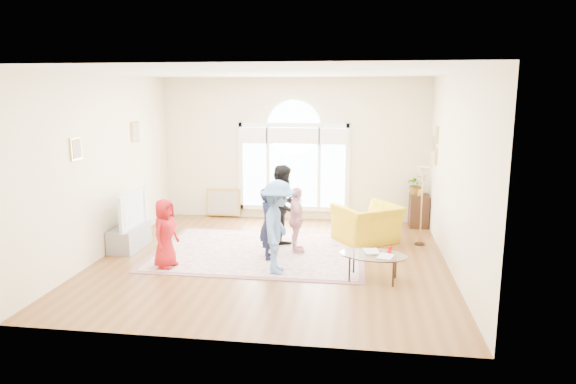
# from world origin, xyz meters

# --- Properties ---
(ground) EXTENTS (6.00, 6.00, 0.00)m
(ground) POSITION_xyz_m (0.00, 0.00, 0.00)
(ground) COLOR brown
(ground) RESTS_ON ground
(room_shell) EXTENTS (6.00, 6.00, 6.00)m
(room_shell) POSITION_xyz_m (0.01, 2.83, 1.57)
(room_shell) COLOR beige
(room_shell) RESTS_ON ground
(area_rug) EXTENTS (3.60, 2.60, 0.02)m
(area_rug) POSITION_xyz_m (-0.29, 0.40, 0.01)
(area_rug) COLOR beige
(area_rug) RESTS_ON ground
(rug_border) EXTENTS (3.80, 2.80, 0.01)m
(rug_border) POSITION_xyz_m (-0.29, 0.40, 0.01)
(rug_border) COLOR #8A5861
(rug_border) RESTS_ON ground
(tv_console) EXTENTS (0.45, 1.00, 0.42)m
(tv_console) POSITION_xyz_m (-2.75, 0.30, 0.21)
(tv_console) COLOR gray
(tv_console) RESTS_ON ground
(television) EXTENTS (0.17, 1.14, 0.66)m
(television) POSITION_xyz_m (-2.74, 0.30, 0.75)
(television) COLOR black
(television) RESTS_ON tv_console
(coffee_table) EXTENTS (1.13, 0.82, 0.54)m
(coffee_table) POSITION_xyz_m (1.73, -0.75, 0.40)
(coffee_table) COLOR silver
(coffee_table) RESTS_ON ground
(armchair) EXTENTS (1.49, 1.45, 0.73)m
(armchair) POSITION_xyz_m (1.66, 1.33, 0.37)
(armchair) COLOR yellow
(armchair) RESTS_ON ground
(side_cabinet) EXTENTS (0.40, 0.50, 0.70)m
(side_cabinet) POSITION_xyz_m (2.78, 2.66, 0.35)
(side_cabinet) COLOR black
(side_cabinet) RESTS_ON ground
(floor_lamp) EXTENTS (0.28, 0.28, 1.51)m
(floor_lamp) POSITION_xyz_m (2.66, 1.28, 1.28)
(floor_lamp) COLOR black
(floor_lamp) RESTS_ON ground
(plant_pedestal) EXTENTS (0.20, 0.20, 0.70)m
(plant_pedestal) POSITION_xyz_m (2.70, 2.65, 0.35)
(plant_pedestal) COLOR white
(plant_pedestal) RESTS_ON ground
(potted_plant) EXTENTS (0.45, 0.41, 0.45)m
(potted_plant) POSITION_xyz_m (2.70, 2.65, 0.93)
(potted_plant) COLOR #33722D
(potted_plant) RESTS_ON plant_pedestal
(leaning_picture) EXTENTS (0.80, 0.14, 0.62)m
(leaning_picture) POSITION_xyz_m (-1.63, 2.90, 0.00)
(leaning_picture) COLOR tan
(leaning_picture) RESTS_ON ground
(child_red) EXTENTS (0.47, 0.62, 1.15)m
(child_red) POSITION_xyz_m (-1.67, -0.65, 0.60)
(child_red) COLOR #AC151A
(child_red) RESTS_ON area_rug
(child_navy) EXTENTS (0.42, 0.52, 1.25)m
(child_navy) POSITION_xyz_m (-0.06, 0.03, 0.64)
(child_navy) COLOR #141A33
(child_navy) RESTS_ON area_rug
(child_black) EXTENTS (0.82, 0.92, 1.55)m
(child_black) POSITION_xyz_m (0.11, 0.72, 0.80)
(child_black) COLOR black
(child_black) RESTS_ON area_rug
(child_pink) EXTENTS (0.43, 0.75, 1.19)m
(child_pink) POSITION_xyz_m (0.38, 0.44, 0.62)
(child_pink) COLOR pink
(child_pink) RESTS_ON area_rug
(child_blue) EXTENTS (0.57, 0.98, 1.50)m
(child_blue) POSITION_xyz_m (0.22, -0.65, 0.77)
(child_blue) COLOR #5E87CA
(child_blue) RESTS_ON area_rug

